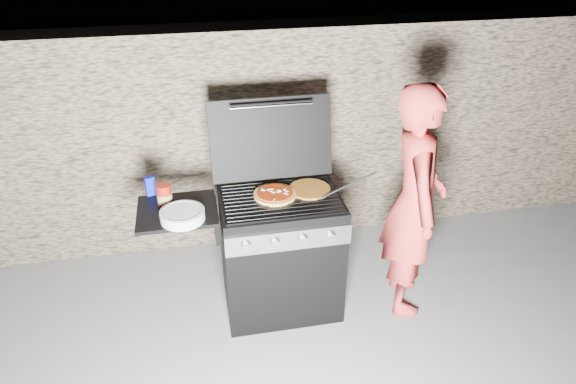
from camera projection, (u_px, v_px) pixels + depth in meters
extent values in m
plane|color=slate|center=(281.00, 303.00, 3.81)|extent=(50.00, 50.00, 0.00)
cube|color=#8C755B|center=(258.00, 136.00, 4.26)|extent=(8.00, 0.35, 1.80)
cylinder|color=orange|center=(310.00, 189.00, 3.45)|extent=(0.29, 0.29, 0.01)
cylinder|color=maroon|center=(164.00, 195.00, 3.27)|extent=(0.12, 0.12, 0.14)
cube|color=#0A1599|center=(150.00, 186.00, 3.38)|extent=(0.07, 0.05, 0.13)
cylinder|color=silver|center=(182.00, 215.00, 3.14)|extent=(0.31, 0.31, 0.06)
imported|color=#C53732|center=(414.00, 203.00, 3.46)|extent=(0.53, 0.69, 1.67)
cylinder|color=black|center=(348.00, 185.00, 3.42)|extent=(0.46, 0.16, 0.10)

